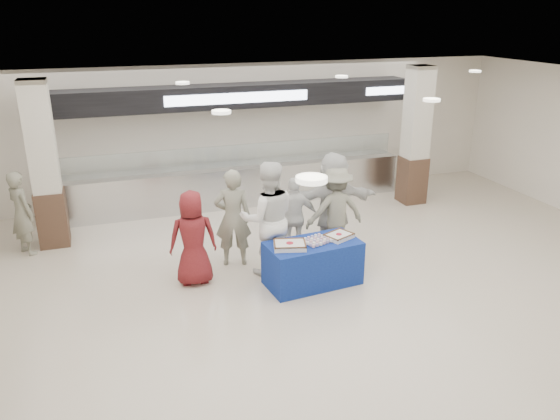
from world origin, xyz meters
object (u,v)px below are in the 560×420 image
object	(u,v)px
sheet_cake_left	(290,245)
soldier_a	(233,218)
chef_short	(294,217)
soldier_bg	(22,213)
sheet_cake_right	(339,236)
cupcake_tray	(316,241)
civilian_white	(333,203)
soldier_b	(335,211)
chef_tall	(268,219)
display_table	(313,263)
civilian_maroon	(193,238)

from	to	relation	value
sheet_cake_left	soldier_a	size ratio (longest dim) A/B	0.33
chef_short	soldier_bg	size ratio (longest dim) A/B	0.94
chef_short	soldier_bg	distance (m)	5.07
sheet_cake_right	cupcake_tray	size ratio (longest dim) A/B	1.18
soldier_a	civilian_white	bearing A→B (deg)	-167.74
cupcake_tray	soldier_b	distance (m)	1.29
chef_short	soldier_bg	bearing A→B (deg)	-4.79
soldier_bg	soldier_b	bearing A→B (deg)	-144.39
soldier_bg	chef_tall	bearing A→B (deg)	-154.28
sheet_cake_right	soldier_a	size ratio (longest dim) A/B	0.30
chef_tall	civilian_white	distance (m)	1.52
soldier_b	soldier_bg	distance (m)	5.82
display_table	soldier_bg	distance (m)	5.51
sheet_cake_right	chef_tall	bearing A→B (deg)	150.01
chef_tall	soldier_bg	world-z (taller)	chef_tall
display_table	soldier_bg	xyz separation A→B (m)	(-4.67, 2.88, 0.43)
chef_short	soldier_b	xyz separation A→B (m)	(0.73, -0.19, 0.11)
civilian_maroon	soldier_b	xyz separation A→B (m)	(2.71, 0.34, 0.05)
civilian_white	soldier_bg	world-z (taller)	civilian_white
civilian_white	soldier_bg	size ratio (longest dim) A/B	1.20
display_table	chef_tall	distance (m)	1.07
display_table	civilian_maroon	xyz separation A→B (m)	(-1.87, 0.67, 0.44)
soldier_a	soldier_bg	xyz separation A→B (m)	(-3.61, 1.71, -0.09)
sheet_cake_right	chef_short	world-z (taller)	chef_short
cupcake_tray	civilian_maroon	xyz separation A→B (m)	(-1.92, 0.68, 0.03)
civilian_white	soldier_b	bearing A→B (deg)	90.85
chef_tall	chef_short	distance (m)	0.92
sheet_cake_right	soldier_bg	distance (m)	5.89
soldier_a	chef_short	size ratio (longest dim) A/B	1.18
sheet_cake_left	civilian_maroon	xyz separation A→B (m)	(-1.43, 0.75, 0.01)
soldier_bg	display_table	bearing A→B (deg)	-157.27
sheet_cake_left	civilian_white	bearing A→B (deg)	43.53
civilian_maroon	soldier_bg	bearing A→B (deg)	-33.97
sheet_cake_left	sheet_cake_right	xyz separation A→B (m)	(0.91, 0.11, -0.01)
display_table	soldier_b	distance (m)	1.40
cupcake_tray	soldier_bg	bearing A→B (deg)	148.50
sheet_cake_right	soldier_b	world-z (taller)	soldier_b
soldier_a	chef_short	distance (m)	1.18
soldier_a	civilian_white	xyz separation A→B (m)	(1.92, -0.02, 0.08)
sheet_cake_left	chef_short	size ratio (longest dim) A/B	0.39
chef_short	chef_tall	bearing A→B (deg)	53.93
sheet_cake_right	civilian_maroon	xyz separation A→B (m)	(-2.34, 0.64, 0.01)
sheet_cake_left	soldier_a	distance (m)	1.40
display_table	chef_short	size ratio (longest dim) A/B	1.03
display_table	chef_short	bearing A→B (deg)	78.77
soldier_a	civilian_maroon	bearing A→B (deg)	45.06
display_table	sheet_cake_right	size ratio (longest dim) A/B	2.90
sheet_cake_right	soldier_a	bearing A→B (deg)	143.41
chef_tall	soldier_bg	distance (m)	4.68
chef_short	soldier_bg	xyz separation A→B (m)	(-4.78, 1.68, 0.05)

